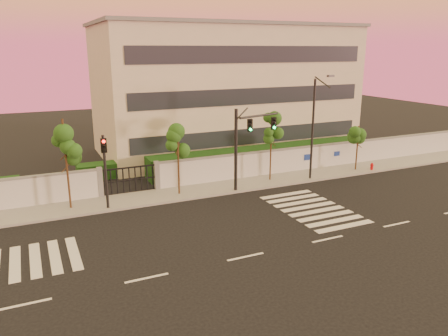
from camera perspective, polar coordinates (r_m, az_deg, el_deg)
The scene contains 14 objects.
ground at distance 22.09m, azimuth 2.83°, elevation -11.52°, with size 120.00×120.00×0.00m, color black.
sidewalk at distance 31.03m, azimuth -6.13°, elevation -3.35°, with size 60.00×3.00×0.15m, color gray.
perimeter_wall at distance 32.13m, azimuth -6.86°, elevation -0.86°, with size 60.00×0.36×2.20m.
hedge_row at distance 35.02m, azimuth -6.58°, elevation 0.08°, with size 41.00×4.25×1.80m.
institutional_building at distance 43.59m, azimuth 0.12°, elevation 10.31°, with size 24.40×12.40×12.25m.
road_markings at distance 24.63m, azimuth -4.56°, elevation -8.58°, with size 57.00×7.62×0.02m.
street_tree_c at distance 28.58m, azimuth -20.05°, elevation 2.97°, with size 1.59×1.26×5.87m.
street_tree_d at distance 29.93m, azimuth -6.01°, elevation 2.95°, with size 1.49×1.19×4.89m.
street_tree_e at distance 33.25m, azimuth 6.21°, elevation 4.63°, with size 1.43×1.14×5.24m.
street_tree_f at distance 37.79m, azimuth 17.10°, elevation 3.76°, with size 1.50×1.19×3.84m.
traffic_signal_main at distance 30.85m, azimuth 2.84°, elevation 3.74°, with size 3.74×1.11×5.98m.
traffic_signal_secondary at distance 28.10m, azimuth -15.29°, elevation 0.60°, with size 0.38×0.35×4.87m.
streetlight_east at distance 33.83m, azimuth 11.70°, elevation 5.58°, with size 0.49×1.97×8.19m.
fire_hydrant at distance 38.64m, azimuth 18.74°, elevation 0.11°, with size 0.28×0.27×0.74m.
Camera 1 is at (-9.17, -17.45, 9.97)m, focal length 35.00 mm.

